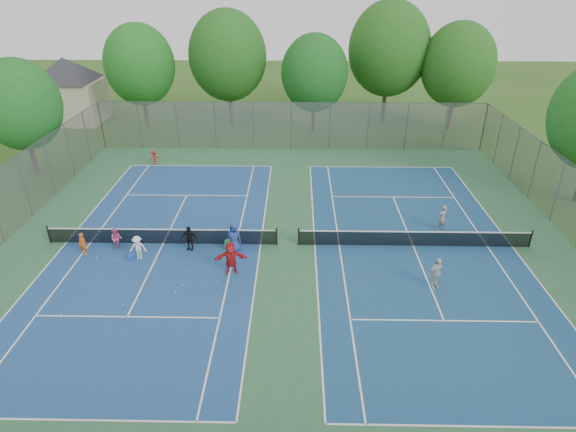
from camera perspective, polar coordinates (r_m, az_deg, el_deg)
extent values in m
plane|color=#2F561A|center=(26.95, -0.04, -3.43)|extent=(120.00, 120.00, 0.00)
cube|color=#2D603B|center=(26.95, -0.04, -3.42)|extent=(32.00, 32.00, 0.01)
cube|color=navy|center=(27.95, -14.56, -3.16)|extent=(10.97, 23.77, 0.01)
cube|color=navy|center=(27.72, 14.61, -3.43)|extent=(10.97, 23.77, 0.01)
cube|color=black|center=(27.74, -14.67, -2.37)|extent=(12.87, 0.10, 0.91)
cube|color=black|center=(27.51, 14.71, -2.65)|extent=(12.87, 0.10, 0.91)
cube|color=gray|center=(40.89, 0.41, 10.59)|extent=(32.00, 0.10, 4.00)
cube|color=#B7A88C|center=(53.54, -24.34, 12.28)|extent=(6.00, 5.00, 4.00)
pyramid|color=#2D2D33|center=(52.77, -25.24, 16.65)|extent=(11.03, 11.03, 2.20)
cylinder|color=#443326|center=(48.91, -16.51, 12.01)|extent=(0.36, 0.36, 3.50)
ellipsoid|color=#1D631C|center=(48.06, -17.19, 16.76)|extent=(6.40, 6.40, 7.36)
cylinder|color=#443326|center=(48.08, -6.84, 12.88)|extent=(0.36, 0.36, 3.85)
ellipsoid|color=#205719|center=(47.16, -7.16, 18.33)|extent=(7.20, 7.20, 8.28)
cylinder|color=#443326|center=(45.83, 3.04, 11.86)|extent=(0.36, 0.36, 3.15)
ellipsoid|color=#19561B|center=(44.96, 3.16, 16.56)|extent=(6.00, 6.00, 6.90)
cylinder|color=#443326|center=(49.32, 11.33, 13.13)|extent=(0.36, 0.36, 4.20)
ellipsoid|color=#225719|center=(48.39, 11.89, 18.81)|extent=(7.60, 7.60, 8.74)
cylinder|color=#443326|center=(48.94, 18.74, 11.70)|extent=(0.36, 0.36, 3.50)
ellipsoid|color=#225719|center=(48.07, 19.52, 16.53)|extent=(6.60, 6.60, 7.59)
cylinder|color=#443326|center=(40.33, -28.02, 6.47)|extent=(0.36, 0.36, 3.15)
ellipsoid|color=#1A5B1E|center=(39.37, -29.20, 11.44)|extent=(5.60, 5.60, 6.44)
cube|color=blue|center=(26.93, -18.09, -4.65)|extent=(0.33, 0.33, 0.26)
cube|color=#268E37|center=(26.58, -7.13, -3.42)|extent=(0.33, 0.33, 0.57)
imported|color=#E05715|center=(28.01, -23.16, -3.08)|extent=(0.54, 0.44, 1.29)
imported|color=#D5528E|center=(27.90, -19.66, -2.58)|extent=(0.68, 0.57, 1.24)
imported|color=white|center=(26.59, -17.37, -3.60)|extent=(0.91, 0.56, 1.36)
imported|color=black|center=(26.71, -11.63, -2.59)|extent=(0.89, 0.50, 1.43)
imported|color=#283E92|center=(26.15, -6.41, -2.54)|extent=(0.92, 0.72, 1.68)
imported|color=red|center=(24.33, -6.79, -4.95)|extent=(1.67, 0.71, 1.75)
imported|color=#A22017|center=(39.23, -15.54, 6.69)|extent=(0.88, 0.68, 1.20)
imported|color=gray|center=(29.46, 17.80, -0.21)|extent=(0.70, 0.63, 1.62)
imported|color=silver|center=(24.15, 17.15, -6.52)|extent=(1.05, 0.79, 1.65)
sphere|color=#D1E535|center=(24.08, -9.82, -7.97)|extent=(0.07, 0.07, 0.07)
sphere|color=#B4D732|center=(23.65, -18.97, -9.98)|extent=(0.07, 0.07, 0.07)
sphere|color=#B7DC33|center=(28.26, -22.87, -4.18)|extent=(0.07, 0.07, 0.07)
sphere|color=yellow|center=(24.09, -25.29, -10.57)|extent=(0.07, 0.07, 0.07)
sphere|color=gold|center=(25.18, -11.51, -6.42)|extent=(0.07, 0.07, 0.07)
sphere|color=yellow|center=(27.65, -21.70, -4.66)|extent=(0.07, 0.07, 0.07)
sphere|color=#B4D732|center=(23.82, -13.23, -8.80)|extent=(0.07, 0.07, 0.07)
sphere|color=#C0E635|center=(25.03, -8.14, -6.32)|extent=(0.07, 0.07, 0.07)
sphere|color=#DCE936|center=(24.19, -12.44, -8.06)|extent=(0.07, 0.07, 0.07)
sphere|color=yellow|center=(24.16, -8.30, -7.71)|extent=(0.07, 0.07, 0.07)
sphere|color=gold|center=(27.05, -19.57, -5.01)|extent=(0.07, 0.07, 0.07)
sphere|color=#A9C22D|center=(26.04, -21.48, -6.72)|extent=(0.07, 0.07, 0.07)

